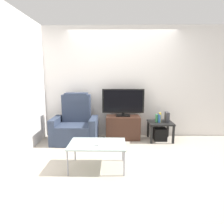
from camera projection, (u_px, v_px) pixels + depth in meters
The scene contains 14 objects.
ground_plane at pixel (123, 152), 3.90m from camera, with size 6.40×6.40×0.00m, color #B2A899.
wall_back at pixel (122, 83), 4.77m from camera, with size 6.40×0.06×2.60m, color silver.
wall_side at pixel (22, 85), 3.69m from camera, with size 0.06×4.48×2.60m, color silver.
tv_stand at pixel (123, 127), 4.68m from camera, with size 0.78×0.45×0.53m.
television at pixel (123, 102), 4.59m from camera, with size 0.96×0.20×0.63m.
recliner_armchair at pixel (75, 125), 4.45m from camera, with size 0.98×0.78×1.08m.
side_table at pixel (160, 125), 4.55m from camera, with size 0.54×0.54×0.43m.
subwoofer_box at pixel (160, 134), 4.59m from camera, with size 0.28×0.28×0.28m, color black.
book_leftmost at pixel (156, 118), 4.50m from camera, with size 0.03×0.11×0.18m, color #388C4C.
book_middle at pixel (159, 118), 4.50m from camera, with size 0.05×0.13×0.18m, color #3366B2.
book_rightmost at pixel (160, 117), 4.50m from camera, with size 0.03×0.11×0.22m, color gold.
game_console at pixel (167, 117), 4.52m from camera, with size 0.07×0.20×0.22m, color #333338.
coffee_table at pixel (97, 145), 3.17m from camera, with size 0.90×0.60×0.41m.
cell_phone at pixel (97, 144), 3.13m from camera, with size 0.07×0.15×0.01m, color #B7B7BC.
Camera 1 is at (-0.14, -3.69, 1.49)m, focal length 31.94 mm.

